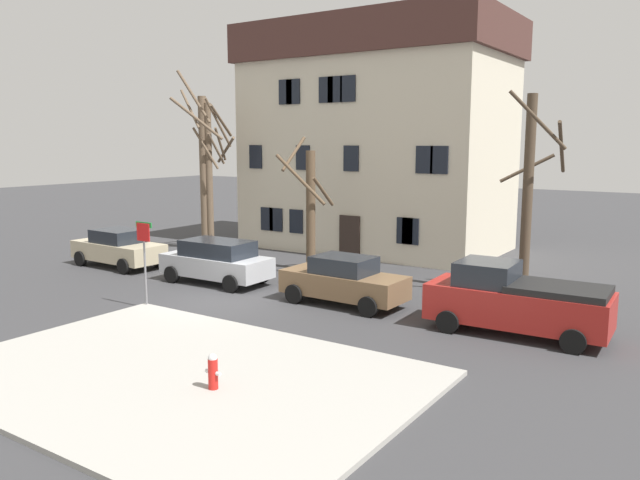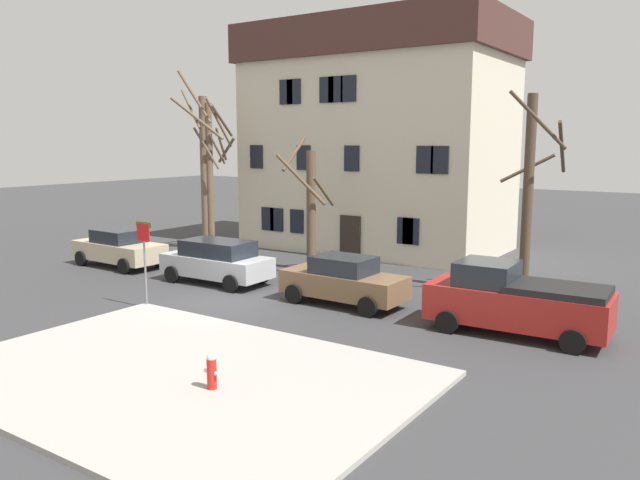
% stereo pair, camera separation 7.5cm
% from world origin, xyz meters
% --- Properties ---
extents(ground_plane, '(120.00, 120.00, 0.00)m').
position_xyz_m(ground_plane, '(0.00, 0.00, 0.00)').
color(ground_plane, '#38383A').
extents(sidewalk_slab, '(11.49, 7.96, 0.12)m').
position_xyz_m(sidewalk_slab, '(3.99, -5.90, 0.06)').
color(sidewalk_slab, '#A8A59E').
rests_on(sidewalk_slab, ground_plane).
extents(building_main, '(13.32, 7.89, 11.53)m').
position_xyz_m(building_main, '(-1.09, 13.20, 5.85)').
color(building_main, beige).
rests_on(building_main, ground_plane).
extents(tree_bare_near, '(2.43, 3.52, 9.06)m').
position_xyz_m(tree_bare_near, '(-7.90, 7.50, 4.32)').
color(tree_bare_near, brown).
rests_on(tree_bare_near, ground_plane).
extents(tree_bare_mid, '(2.19, 2.19, 8.17)m').
position_xyz_m(tree_bare_mid, '(-7.68, 7.60, 4.12)').
color(tree_bare_mid, brown).
rests_on(tree_bare_mid, ground_plane).
extents(tree_bare_far, '(2.31, 2.21, 5.80)m').
position_xyz_m(tree_bare_far, '(-0.51, 6.23, 2.83)').
color(tree_bare_far, brown).
rests_on(tree_bare_far, ground_plane).
extents(tree_bare_end, '(2.61, 2.64, 7.31)m').
position_xyz_m(tree_bare_end, '(8.59, 6.90, 3.84)').
color(tree_bare_end, '#4C3D2D').
rests_on(tree_bare_end, ground_plane).
extents(car_beige_sedan, '(4.58, 2.17, 1.69)m').
position_xyz_m(car_beige_sedan, '(-8.16, 2.13, 0.85)').
color(car_beige_sedan, '#C6B793').
rests_on(car_beige_sedan, ground_plane).
extents(car_silver_wagon, '(4.55, 2.15, 1.73)m').
position_xyz_m(car_silver_wagon, '(-2.17, 2.11, 0.90)').
color(car_silver_wagon, '#B7BABF').
rests_on(car_silver_wagon, ground_plane).
extents(car_brown_sedan, '(4.42, 2.02, 1.69)m').
position_xyz_m(car_brown_sedan, '(3.77, 2.08, 0.85)').
color(car_brown_sedan, brown).
rests_on(car_brown_sedan, ground_plane).
extents(pickup_truck_red, '(5.18, 2.33, 2.08)m').
position_xyz_m(pickup_truck_red, '(9.68, 2.05, 1.00)').
color(pickup_truck_red, '#AD231E').
rests_on(pickup_truck_red, ground_plane).
extents(fire_hydrant, '(0.42, 0.22, 0.82)m').
position_xyz_m(fire_hydrant, '(5.41, -6.15, 0.54)').
color(fire_hydrant, red).
rests_on(fire_hydrant, sidewalk_slab).
extents(street_sign_pole, '(0.76, 0.07, 2.94)m').
position_xyz_m(street_sign_pole, '(-1.57, -2.00, 2.05)').
color(street_sign_pole, slate).
rests_on(street_sign_pole, ground_plane).
extents(bicycle_leaning, '(1.69, 0.56, 1.03)m').
position_xyz_m(bicycle_leaning, '(-6.50, 6.52, 0.37)').
color(bicycle_leaning, black).
rests_on(bicycle_leaning, ground_plane).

